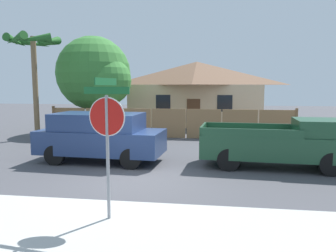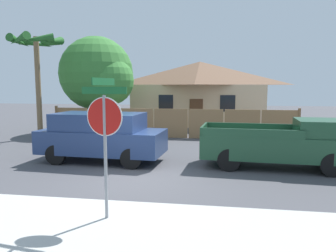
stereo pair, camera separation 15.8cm
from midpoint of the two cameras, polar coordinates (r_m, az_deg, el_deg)
ground_plane at (r=10.36m, az=-6.64°, el=-9.08°), size 80.00×80.00×0.00m
sidewalk_strip at (r=7.14m, az=-14.33°, el=-16.78°), size 36.00×3.20×0.01m
wooden_fence at (r=18.14m, az=-0.14°, el=0.48°), size 13.66×0.12×1.71m
house at (r=25.76m, az=4.82°, el=6.04°), size 10.00×7.66×4.74m
oak_tree at (r=20.90m, az=-12.59°, el=8.66°), size 4.78×4.55×5.92m
palm_tree at (r=19.32m, az=-22.60°, el=12.18°), size 2.75×2.95×5.58m
red_suv at (r=12.63m, az=-12.03°, el=-1.65°), size 4.78×2.25×1.85m
orange_pickup at (r=12.08m, az=18.90°, el=-2.88°), size 5.31×2.20×1.74m
stop_sign at (r=7.00m, az=-11.21°, el=0.28°), size 1.03×0.93×3.02m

